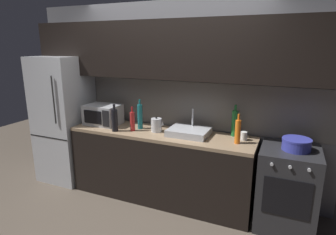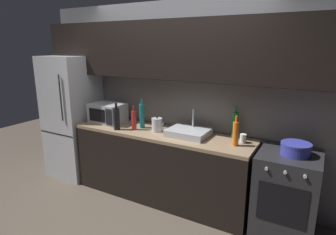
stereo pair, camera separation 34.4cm
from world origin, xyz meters
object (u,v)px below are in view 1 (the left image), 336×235
oven_range (287,188)px  mug_white (244,136)px  wine_bottle_teal (140,116)px  wine_bottle_green (235,123)px  wine_bottle_dark (115,120)px  kettle (156,125)px  microwave (103,115)px  wine_bottle_orange (238,131)px  wine_bottle_red (132,121)px  refrigerator (65,119)px  cooking_pot (296,144)px

oven_range → mug_white: bearing=168.2°
wine_bottle_teal → oven_range: bearing=-1.2°
wine_bottle_green → wine_bottle_dark: 1.48m
kettle → microwave: bearing=178.8°
kettle → wine_bottle_dark: 0.53m
wine_bottle_orange → wine_bottle_green: (-0.08, 0.25, 0.02)m
wine_bottle_orange → wine_bottle_red: wine_bottle_orange is taller
wine_bottle_orange → wine_bottle_dark: (-1.50, -0.16, 0.01)m
microwave → wine_bottle_red: size_ratio=1.48×
refrigerator → wine_bottle_orange: refrigerator is taller
refrigerator → wine_bottle_dark: size_ratio=5.22×
oven_range → refrigerator: bearing=180.0°
wine_bottle_green → cooking_pot: size_ratio=1.31×
wine_bottle_teal → cooking_pot: (1.86, -0.04, -0.10)m
microwave → wine_bottle_red: wine_bottle_red is taller
refrigerator → wine_bottle_teal: (1.25, 0.04, 0.16)m
oven_range → wine_bottle_orange: 0.81m
microwave → wine_bottle_red: (0.53, -0.10, -0.01)m
wine_bottle_red → wine_bottle_teal: bearing=71.6°
wine_bottle_dark → mug_white: 1.58m
wine_bottle_dark → cooking_pot: 2.11m
wine_bottle_red → wine_bottle_teal: size_ratio=0.80×
oven_range → cooking_pot: 0.51m
oven_range → mug_white: (-0.51, 0.11, 0.50)m
wine_bottle_red → refrigerator: bearing=175.9°
wine_bottle_green → refrigerator: bearing=-174.8°
wine_bottle_green → cooking_pot: bearing=-17.9°
refrigerator → kettle: 1.50m
wine_bottle_teal → mug_white: 1.32m
wine_bottle_red → wine_bottle_green: (1.22, 0.31, 0.03)m
oven_range → wine_bottle_teal: 1.92m
refrigerator → cooking_pot: (3.11, 0.00, 0.06)m
wine_bottle_red → wine_bottle_green: 1.26m
mug_white → microwave: bearing=-177.4°
wine_bottle_teal → mug_white: size_ratio=3.90×
microwave → cooking_pot: 2.43m
kettle → mug_white: bearing=5.5°
wine_bottle_teal → wine_bottle_dark: size_ratio=1.12×
oven_range → wine_bottle_dark: size_ratio=2.60×
oven_range → wine_bottle_green: (-0.64, 0.22, 0.61)m
microwave → wine_bottle_dark: bearing=-32.3°
kettle → wine_bottle_red: 0.31m
wine_bottle_dark → wine_bottle_red: bearing=27.8°
refrigerator → mug_white: size_ratio=18.20×
refrigerator → wine_bottle_teal: refrigerator is taller
wine_bottle_orange → cooking_pot: wine_bottle_orange is taller
oven_range → wine_bottle_teal: bearing=178.8°
mug_white → wine_bottle_green: bearing=138.8°
kettle → wine_bottle_orange: wine_bottle_orange is taller
kettle → wine_bottle_red: wine_bottle_red is taller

